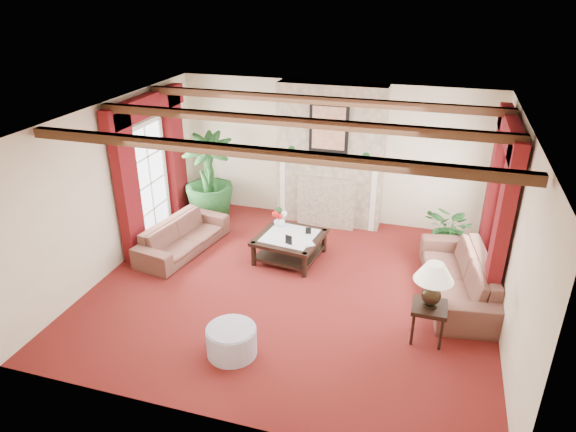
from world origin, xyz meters
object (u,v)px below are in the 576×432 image
(potted_palm, at_px, (210,196))
(ottoman, at_px, (232,341))
(sofa_left, at_px, (182,232))
(side_table, at_px, (427,322))
(sofa_right, at_px, (459,269))
(coffee_table, at_px, (290,247))

(potted_palm, xyz_separation_m, ottoman, (1.97, -3.69, -0.29))
(sofa_left, bearing_deg, side_table, -96.94)
(sofa_right, distance_m, side_table, 1.29)
(sofa_left, xyz_separation_m, side_table, (4.24, -1.29, -0.10))
(side_table, bearing_deg, coffee_table, 146.59)
(potted_palm, distance_m, coffee_table, 2.29)
(sofa_left, height_order, potted_palm, potted_palm)
(ottoman, bearing_deg, sofa_left, 129.00)
(side_table, bearing_deg, potted_palm, 148.43)
(sofa_left, bearing_deg, ottoman, -131.02)
(potted_palm, bearing_deg, ottoman, -61.87)
(sofa_left, distance_m, coffee_table, 1.90)
(ottoman, bearing_deg, coffee_table, 89.78)
(sofa_left, height_order, side_table, sofa_left)
(coffee_table, relative_size, ottoman, 1.63)
(potted_palm, distance_m, ottoman, 4.19)
(sofa_right, xyz_separation_m, ottoman, (-2.75, -2.24, -0.25))
(ottoman, bearing_deg, potted_palm, 118.13)
(potted_palm, bearing_deg, sofa_left, -85.73)
(coffee_table, relative_size, side_table, 1.99)
(sofa_left, relative_size, sofa_right, 0.85)
(sofa_right, distance_m, potted_palm, 4.94)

